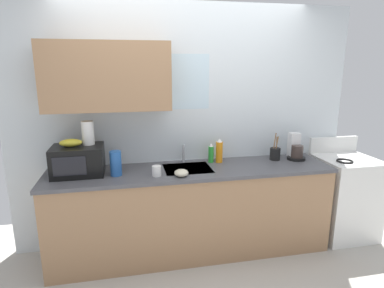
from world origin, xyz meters
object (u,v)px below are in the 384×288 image
Objects in this scene: stove_range at (344,196)px; dish_soap_bottle_orange at (219,151)px; coffee_maker at (295,150)px; utensil_crock at (275,153)px; microwave at (78,160)px; small_bowl at (181,173)px; dish_soap_bottle_green at (211,153)px; mug_white at (157,171)px; cereal_canister at (116,163)px; paper_towel_roll at (88,133)px; banana_bunch at (71,143)px.

stove_range is 1.54m from dish_soap_bottle_orange.
coffee_maker reaches higher than dish_soap_bottle_orange.
stove_range is 0.97m from utensil_crock.
stove_range is 2.35× the size of microwave.
utensil_crock is 1.12m from small_bowl.
stove_range is 1.61m from dish_soap_bottle_green.
dish_soap_bottle_green reaches higher than stove_range.
dish_soap_bottle_green is 0.68m from mug_white.
utensil_crock reaches higher than mug_white.
microwave is at bearing 164.96° from small_bowl.
coffee_maker is at bearing 4.79° from cereal_canister.
stove_range is 8.31× the size of small_bowl.
small_bowl is (-1.89, -0.20, 0.47)m from stove_range.
paper_towel_roll is 0.39m from cereal_canister.
small_bowl is at bearing -173.84° from stove_range.
stove_range is 0.80m from coffee_maker.
stove_range is at bearing -0.92° from microwave.
banana_bunch reaches higher than coffee_maker.
paper_towel_roll reaches higher than stove_range.
dish_soap_bottle_orange is at bearing 37.78° from small_bowl.
paper_towel_roll is at bearing 158.33° from mug_white.
small_bowl is (-1.31, -0.31, -0.07)m from coffee_maker.
banana_bunch reaches higher than microwave.
microwave is at bearing -1.80° from banana_bunch.
dish_soap_bottle_green is at bearing 5.29° from banana_bunch.
paper_towel_roll is 0.87× the size of dish_soap_bottle_orange.
dish_soap_bottle_green is at bearing 13.16° from cereal_canister.
paper_towel_roll is at bearing 27.17° from microwave.
banana_bunch is (-2.86, 0.05, 0.75)m from stove_range.
stove_range reaches higher than small_bowl.
cereal_canister is (0.24, -0.15, -0.26)m from paper_towel_roll.
coffee_maker is at bearing 169.75° from stove_range.
dish_soap_bottle_green is (1.20, 0.08, -0.28)m from paper_towel_roll.
banana_bunch is 1.45m from dish_soap_bottle_orange.
cereal_canister reaches higher than stove_range.
utensil_crock reaches higher than microwave.
paper_towel_roll is 0.75× the size of utensil_crock.
banana_bunch is 0.71× the size of coffee_maker.
banana_bunch is 1.38m from dish_soap_bottle_green.
dish_soap_bottle_orange is (-1.42, 0.16, 0.56)m from stove_range.
paper_towel_roll is 0.94m from small_bowl.
banana_bunch is at bearing 178.20° from microwave.
utensil_crock is at bearing 171.83° from stove_range.
microwave reaches higher than small_bowl.
utensil_crock is (0.61, -0.04, -0.05)m from dish_soap_bottle_orange.
small_bowl is at bearing -142.22° from dish_soap_bottle_orange.
paper_towel_roll is 1.24m from dish_soap_bottle_green.
cereal_canister reaches higher than dish_soap_bottle_green.
mug_white is (0.75, -0.19, -0.26)m from banana_bunch.
coffee_maker is 2.95× the size of mug_white.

